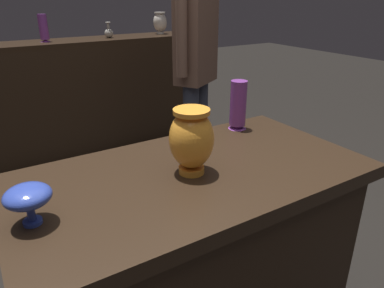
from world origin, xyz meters
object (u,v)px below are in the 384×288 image
Objects in this scene: vase_left_accent at (28,197)px; shelf_vase_right at (109,32)px; vase_tall_behind at (238,106)px; shelf_vase_center at (44,28)px; visitor_near_right at (196,60)px; shelf_vase_far_right at (160,22)px; vase_centerpiece at (192,139)px.

shelf_vase_right reaches higher than vase_left_accent.
vase_tall_behind is 1.02× the size of shelf_vase_center.
vase_left_accent is 2.29m from shelf_vase_center.
visitor_near_right reaches higher than shelf_vase_center.
visitor_near_right is (-0.29, -1.08, -0.17)m from shelf_vase_far_right.
vase_centerpiece reaches higher than vase_tall_behind.
shelf_vase_far_right is 1.04m from shelf_vase_center.
visitor_near_right is (0.76, 1.16, 0.01)m from vase_centerpiece.
vase_left_accent is 1.73m from visitor_near_right.
shelf_vase_center is (-0.52, 0.01, 0.06)m from shelf_vase_right.
shelf_vase_right is (0.53, 2.19, 0.11)m from vase_centerpiece.
shelf_vase_center is 1.29m from visitor_near_right.
shelf_vase_center is (0.01, 2.20, 0.17)m from vase_centerpiece.
shelf_vase_center is at bearing 101.09° from vase_tall_behind.
shelf_vase_center is at bearing 89.75° from vase_centerpiece.
vase_tall_behind is 2.10m from shelf_vase_far_right.
visitor_near_right is at bearing -77.67° from shelf_vase_right.
shelf_vase_far_right is 0.12× the size of visitor_near_right.
vase_tall_behind is 0.13× the size of visitor_near_right.
vase_left_accent is (-0.89, -0.28, -0.03)m from vase_tall_behind.
vase_centerpiece is 1.85× the size of vase_left_accent.
vase_left_accent is 0.08× the size of visitor_near_right.
shelf_vase_far_right is at bearing 64.89° from vase_centerpiece.
visitor_near_right is at bearing 56.87° from vase_centerpiece.
shelf_vase_right is 0.67× the size of shelf_vase_far_right.
shelf_vase_right is 0.08× the size of visitor_near_right.
shelf_vase_center is at bearing -177.94° from shelf_vase_far_right.
vase_centerpiece reaches higher than vase_left_accent.
vase_left_accent is 0.62× the size of shelf_vase_far_right.
vase_tall_behind is at bearing 36.76° from visitor_near_right.
vase_centerpiece is 1.04× the size of vase_tall_behind.
shelf_vase_right is 0.53m from shelf_vase_far_right.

